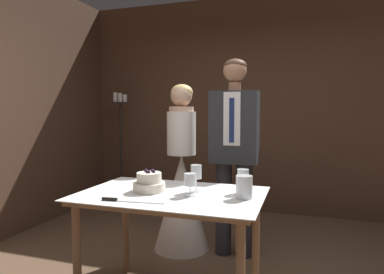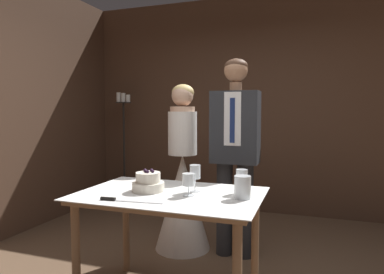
{
  "view_description": "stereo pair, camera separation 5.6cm",
  "coord_description": "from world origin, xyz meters",
  "px_view_note": "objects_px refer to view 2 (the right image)",
  "views": [
    {
      "loc": [
        0.65,
        -2.23,
        1.35
      ],
      "look_at": [
        -0.21,
        0.41,
        1.14
      ],
      "focal_mm": 32.0,
      "sensor_mm": 36.0,
      "label": 1
    },
    {
      "loc": [
        0.71,
        -2.21,
        1.35
      ],
      "look_at": [
        -0.21,
        0.41,
        1.14
      ],
      "focal_mm": 32.0,
      "sensor_mm": 36.0,
      "label": 2
    }
  ],
  "objects_px": {
    "wine_glass_far": "(189,180)",
    "tiered_cake": "(148,183)",
    "bride": "(183,189)",
    "wine_glass_middle": "(242,178)",
    "wine_glass_near": "(195,173)",
    "groom": "(235,146)",
    "hurricane_candle": "(242,188)",
    "cake_knife": "(119,200)",
    "candle_stand": "(124,149)",
    "cake_table": "(170,207)"
  },
  "relations": [
    {
      "from": "cake_table",
      "to": "wine_glass_near",
      "type": "relative_size",
      "value": 6.63
    },
    {
      "from": "cake_table",
      "to": "hurricane_candle",
      "type": "height_order",
      "value": "hurricane_candle"
    },
    {
      "from": "tiered_cake",
      "to": "wine_glass_near",
      "type": "xyz_separation_m",
      "value": [
        0.32,
        0.09,
        0.08
      ]
    },
    {
      "from": "tiered_cake",
      "to": "hurricane_candle",
      "type": "distance_m",
      "value": 0.67
    },
    {
      "from": "tiered_cake",
      "to": "wine_glass_near",
      "type": "bearing_deg",
      "value": 16.35
    },
    {
      "from": "candle_stand",
      "to": "bride",
      "type": "bearing_deg",
      "value": -40.85
    },
    {
      "from": "groom",
      "to": "candle_stand",
      "type": "height_order",
      "value": "groom"
    },
    {
      "from": "wine_glass_near",
      "to": "candle_stand",
      "type": "xyz_separation_m",
      "value": [
        -1.73,
        1.97,
        -0.11
      ]
    },
    {
      "from": "cake_knife",
      "to": "bride",
      "type": "xyz_separation_m",
      "value": [
        -0.04,
        1.23,
        -0.2
      ]
    },
    {
      "from": "wine_glass_far",
      "to": "bride",
      "type": "relative_size",
      "value": 0.09
    },
    {
      "from": "cake_knife",
      "to": "wine_glass_middle",
      "type": "bearing_deg",
      "value": 27.21
    },
    {
      "from": "cake_table",
      "to": "candle_stand",
      "type": "relative_size",
      "value": 0.78
    },
    {
      "from": "hurricane_candle",
      "to": "bride",
      "type": "distance_m",
      "value": 1.21
    },
    {
      "from": "bride",
      "to": "candle_stand",
      "type": "relative_size",
      "value": 1.0
    },
    {
      "from": "wine_glass_far",
      "to": "wine_glass_middle",
      "type": "bearing_deg",
      "value": 29.91
    },
    {
      "from": "wine_glass_far",
      "to": "candle_stand",
      "type": "distance_m",
      "value": 2.72
    },
    {
      "from": "cake_table",
      "to": "wine_glass_far",
      "type": "bearing_deg",
      "value": -10.87
    },
    {
      "from": "wine_glass_near",
      "to": "hurricane_candle",
      "type": "distance_m",
      "value": 0.37
    },
    {
      "from": "groom",
      "to": "wine_glass_far",
      "type": "bearing_deg",
      "value": -96.71
    },
    {
      "from": "cake_table",
      "to": "groom",
      "type": "bearing_deg",
      "value": 74.38
    },
    {
      "from": "wine_glass_far",
      "to": "bride",
      "type": "bearing_deg",
      "value": 113.02
    },
    {
      "from": "wine_glass_far",
      "to": "hurricane_candle",
      "type": "distance_m",
      "value": 0.36
    },
    {
      "from": "candle_stand",
      "to": "wine_glass_near",
      "type": "bearing_deg",
      "value": -48.72
    },
    {
      "from": "cake_knife",
      "to": "bride",
      "type": "distance_m",
      "value": 1.24
    },
    {
      "from": "wine_glass_near",
      "to": "wine_glass_far",
      "type": "bearing_deg",
      "value": -91.39
    },
    {
      "from": "wine_glass_middle",
      "to": "wine_glass_far",
      "type": "xyz_separation_m",
      "value": [
        -0.32,
        -0.19,
        -0.0
      ]
    },
    {
      "from": "wine_glass_middle",
      "to": "groom",
      "type": "distance_m",
      "value": 0.81
    },
    {
      "from": "cake_knife",
      "to": "cake_table",
      "type": "bearing_deg",
      "value": 47.17
    },
    {
      "from": "wine_glass_near",
      "to": "hurricane_candle",
      "type": "bearing_deg",
      "value": -12.83
    },
    {
      "from": "cake_knife",
      "to": "candle_stand",
      "type": "xyz_separation_m",
      "value": [
        -1.36,
        2.37,
        0.02
      ]
    },
    {
      "from": "wine_glass_near",
      "to": "groom",
      "type": "relative_size",
      "value": 0.1
    },
    {
      "from": "groom",
      "to": "tiered_cake",
      "type": "bearing_deg",
      "value": -114.96
    },
    {
      "from": "wine_glass_middle",
      "to": "bride",
      "type": "height_order",
      "value": "bride"
    },
    {
      "from": "tiered_cake",
      "to": "groom",
      "type": "bearing_deg",
      "value": 65.04
    },
    {
      "from": "wine_glass_far",
      "to": "groom",
      "type": "height_order",
      "value": "groom"
    },
    {
      "from": "bride",
      "to": "cake_table",
      "type": "bearing_deg",
      "value": -74.38
    },
    {
      "from": "cake_knife",
      "to": "wine_glass_middle",
      "type": "distance_m",
      "value": 0.84
    },
    {
      "from": "groom",
      "to": "hurricane_candle",
      "type": "bearing_deg",
      "value": -74.97
    },
    {
      "from": "wine_glass_near",
      "to": "groom",
      "type": "height_order",
      "value": "groom"
    },
    {
      "from": "cake_table",
      "to": "candle_stand",
      "type": "height_order",
      "value": "candle_stand"
    },
    {
      "from": "groom",
      "to": "candle_stand",
      "type": "relative_size",
      "value": 1.13
    },
    {
      "from": "wine_glass_far",
      "to": "tiered_cake",
      "type": "bearing_deg",
      "value": 174.2
    },
    {
      "from": "wine_glass_near",
      "to": "hurricane_candle",
      "type": "xyz_separation_m",
      "value": [
        0.35,
        -0.08,
        -0.07
      ]
    },
    {
      "from": "wine_glass_middle",
      "to": "hurricane_candle",
      "type": "height_order",
      "value": "wine_glass_middle"
    },
    {
      "from": "hurricane_candle",
      "to": "bride",
      "type": "xyz_separation_m",
      "value": [
        -0.76,
        0.91,
        -0.26
      ]
    },
    {
      "from": "tiered_cake",
      "to": "groom",
      "type": "height_order",
      "value": "groom"
    },
    {
      "from": "wine_glass_middle",
      "to": "cake_knife",
      "type": "bearing_deg",
      "value": -146.5
    },
    {
      "from": "cake_knife",
      "to": "tiered_cake",
      "type": "bearing_deg",
      "value": 73.87
    },
    {
      "from": "wine_glass_middle",
      "to": "wine_glass_near",
      "type": "bearing_deg",
      "value": -169.39
    },
    {
      "from": "wine_glass_far",
      "to": "cake_knife",
      "type": "bearing_deg",
      "value": -143.57
    }
  ]
}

